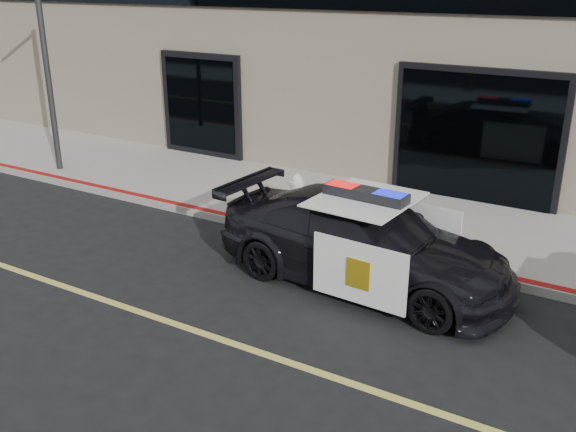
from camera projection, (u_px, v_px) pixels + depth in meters
The scene contains 5 objects.
ground at pixel (384, 395), 7.43m from camera, with size 120.00×120.00×0.00m, color black.
sidewalk_n at pixel (497, 239), 11.62m from camera, with size 60.00×3.50×0.15m, color gray.
police_car at pixel (364, 241), 9.91m from camera, with size 2.54×4.99×1.55m.
fire_hydrant at pixel (297, 193), 12.65m from camera, with size 0.35×0.49×0.78m.
street_light at pixel (42, 53), 14.53m from camera, with size 0.14×1.26×4.98m.
Camera 1 is at (2.23, -5.91, 4.57)m, focal length 40.00 mm.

